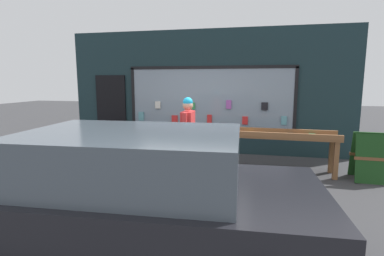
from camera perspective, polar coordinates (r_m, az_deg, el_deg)
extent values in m
plane|color=#38383A|center=(6.13, -1.38, -9.49)|extent=(40.00, 40.00, 0.00)
cube|color=#192D33|center=(8.17, 2.70, 6.87)|extent=(7.66, 0.20, 3.29)
cube|color=gray|center=(8.03, 3.39, 5.59)|extent=(4.36, 0.03, 1.65)
cube|color=black|center=(8.02, 3.44, 11.47)|extent=(4.44, 0.06, 0.08)
cube|color=black|center=(8.12, 3.33, -0.22)|extent=(4.44, 0.06, 0.08)
cube|color=black|center=(8.66, -11.08, 5.68)|extent=(0.08, 0.06, 1.65)
cube|color=black|center=(7.97, 19.11, 5.09)|extent=(0.08, 0.06, 1.65)
cube|color=#5999A5|center=(8.57, -9.64, 2.23)|extent=(0.15, 0.03, 0.25)
cube|color=silver|center=(8.36, -6.52, 4.39)|extent=(0.15, 0.03, 0.20)
cube|color=red|center=(8.26, -3.32, 1.77)|extent=(0.17, 0.03, 0.19)
cube|color=#338C4C|center=(8.09, 0.10, 4.23)|extent=(0.14, 0.03, 0.18)
cube|color=red|center=(8.04, 3.35, 1.72)|extent=(0.13, 0.03, 0.24)
cube|color=#994CA5|center=(7.93, 7.00, 4.48)|extent=(0.14, 0.03, 0.23)
cube|color=red|center=(7.95, 10.06, 1.43)|extent=(0.14, 0.03, 0.21)
cube|color=black|center=(7.90, 13.65, 4.05)|extent=(0.16, 0.03, 0.20)
cube|color=#5999A5|center=(7.96, 17.10, 1.38)|extent=(0.14, 0.03, 0.22)
cube|color=black|center=(8.99, -15.09, 2.97)|extent=(0.90, 0.04, 2.10)
cube|color=brown|center=(7.82, -21.64, -3.30)|extent=(0.09, 0.09, 0.73)
cube|color=brown|center=(6.65, -3.35, -4.75)|extent=(0.09, 0.09, 0.73)
cube|color=brown|center=(8.21, -19.66, -2.63)|extent=(0.09, 0.09, 0.73)
cube|color=brown|center=(7.10, -2.14, -3.86)|extent=(0.09, 0.09, 0.73)
cube|color=brown|center=(7.28, -12.47, -0.66)|extent=(2.80, 0.74, 0.04)
cube|color=brown|center=(7.02, -13.57, -0.56)|extent=(2.78, 0.15, 0.12)
cube|color=brown|center=(7.53, -11.48, 0.15)|extent=(2.78, 0.15, 0.12)
cube|color=#994CA5|center=(7.93, -20.77, -0.03)|extent=(0.17, 0.21, 0.02)
cube|color=orange|center=(7.70, -18.50, -0.13)|extent=(0.18, 0.22, 0.03)
cube|color=silver|center=(7.61, -15.74, -0.14)|extent=(0.19, 0.24, 0.02)
cube|color=silver|center=(7.26, -14.45, -0.47)|extent=(0.18, 0.21, 0.03)
cube|color=yellow|center=(7.17, -11.51, -0.55)|extent=(0.14, 0.21, 0.02)
cube|color=silver|center=(7.01, -8.46, -0.65)|extent=(0.17, 0.24, 0.02)
cube|color=silver|center=(7.11, -5.70, -0.42)|extent=(0.17, 0.25, 0.03)
cube|color=red|center=(6.87, -2.87, -0.80)|extent=(0.15, 0.22, 0.02)
cube|color=brown|center=(6.58, 3.08, -4.75)|extent=(0.09, 0.09, 0.76)
cube|color=brown|center=(6.59, 25.72, -5.63)|extent=(0.09, 0.09, 0.76)
cube|color=brown|center=(7.02, 3.83, -3.89)|extent=(0.09, 0.09, 0.76)
cube|color=brown|center=(7.03, 25.02, -4.72)|extent=(0.09, 0.09, 0.76)
cube|color=brown|center=(6.60, 14.55, -1.43)|extent=(2.80, 0.71, 0.04)
cube|color=brown|center=(6.32, 14.56, -1.34)|extent=(2.78, 0.15, 0.12)
cube|color=brown|center=(6.87, 14.57, -0.53)|extent=(2.78, 0.15, 0.12)
cube|color=orange|center=(6.53, 3.79, -0.98)|extent=(0.15, 0.23, 0.03)
cube|color=#994CA5|center=(6.77, 7.75, -0.67)|extent=(0.17, 0.19, 0.03)
cube|color=yellow|center=(6.74, 10.93, -0.85)|extent=(0.17, 0.24, 0.02)
cube|color=#338C4C|center=(6.61, 14.38, -1.08)|extent=(0.13, 0.21, 0.03)
cube|color=black|center=(6.77, 18.22, -1.08)|extent=(0.15, 0.21, 0.02)
cube|color=#338C4C|center=(6.78, 21.83, -1.23)|extent=(0.17, 0.23, 0.03)
cube|color=#994CA5|center=(6.62, 24.99, -1.68)|extent=(0.14, 0.22, 0.02)
cylinder|color=black|center=(6.18, -0.94, -5.60)|extent=(0.14, 0.14, 0.78)
cylinder|color=black|center=(6.32, -0.63, -5.26)|extent=(0.14, 0.14, 0.78)
cube|color=red|center=(6.12, -0.80, 0.61)|extent=(0.23, 0.44, 0.55)
cylinder|color=red|center=(5.85, -1.40, 0.36)|extent=(0.09, 0.09, 0.52)
cylinder|color=red|center=(6.38, -0.25, 1.09)|extent=(0.09, 0.09, 0.52)
sphere|color=tan|center=(6.07, -0.81, 4.36)|extent=(0.21, 0.21, 0.21)
sphere|color=#19A5E0|center=(6.07, -0.81, 4.95)|extent=(0.20, 0.20, 0.20)
ellipsoid|color=#99724C|center=(6.22, -4.09, -6.53)|extent=(0.26, 0.44, 0.21)
ellipsoid|color=black|center=(6.22, -4.09, -6.45)|extent=(0.25, 0.27, 0.22)
sphere|color=#99724C|center=(6.43, -3.21, -5.62)|extent=(0.19, 0.19, 0.19)
cylinder|color=#99724C|center=(6.00, -5.00, -6.80)|extent=(0.04, 0.10, 0.12)
cylinder|color=#99724C|center=(6.36, -3.18, -7.98)|extent=(0.04, 0.04, 0.18)
cylinder|color=#99724C|center=(6.40, -4.06, -7.88)|extent=(0.04, 0.04, 0.18)
cylinder|color=#99724C|center=(6.15, -4.08, -8.61)|extent=(0.04, 0.04, 0.18)
cylinder|color=#99724C|center=(6.19, -4.99, -8.50)|extent=(0.04, 0.04, 0.18)
cube|color=#193F19|center=(6.65, 31.15, -5.09)|extent=(0.60, 0.24, 0.94)
cube|color=brown|center=(6.65, 31.15, -5.09)|extent=(0.63, 0.07, 0.07)
cube|color=#193F19|center=(7.00, 30.31, -4.37)|extent=(0.60, 0.24, 0.94)
cube|color=brown|center=(7.00, 30.31, -4.37)|extent=(0.63, 0.07, 0.07)
cube|color=black|center=(3.49, -11.07, -14.26)|extent=(4.17, 2.02, 0.55)
cube|color=#4C5660|center=(3.32, -11.36, -5.40)|extent=(2.37, 1.71, 0.56)
cylinder|color=black|center=(4.23, 11.61, -14.06)|extent=(0.61, 0.21, 0.60)
cylinder|color=black|center=(4.92, -22.28, -11.24)|extent=(0.61, 0.21, 0.60)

